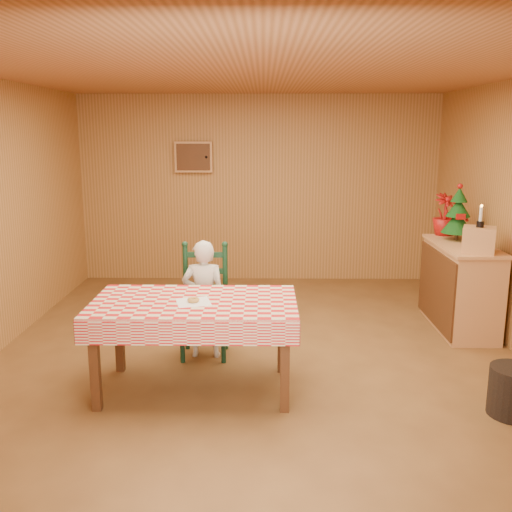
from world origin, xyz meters
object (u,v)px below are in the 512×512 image
(dining_table, at_px, (194,310))
(ladder_chair, at_px, (205,303))
(seated_child, at_px, (204,299))
(crate, at_px, (479,240))
(christmas_tree, at_px, (458,215))
(shelf_unit, at_px, (460,287))

(dining_table, height_order, ladder_chair, ladder_chair)
(seated_child, relative_size, crate, 3.75)
(christmas_tree, bearing_deg, shelf_unit, -91.98)
(dining_table, bearing_deg, crate, 23.20)
(shelf_unit, distance_m, christmas_tree, 0.79)
(ladder_chair, relative_size, shelf_unit, 0.87)
(seated_child, bearing_deg, christmas_tree, -158.27)
(crate, relative_size, christmas_tree, 0.48)
(dining_table, relative_size, seated_child, 1.47)
(christmas_tree, bearing_deg, dining_table, -146.13)
(seated_child, distance_m, shelf_unit, 2.79)
(dining_table, height_order, crate, crate)
(ladder_chair, xyz_separation_m, seated_child, (0.00, -0.06, 0.06))
(seated_child, xyz_separation_m, crate, (2.68, 0.42, 0.49))
(ladder_chair, height_order, crate, crate)
(dining_table, distance_m, ladder_chair, 0.81)
(seated_child, bearing_deg, dining_table, 90.00)
(crate, bearing_deg, dining_table, -156.80)
(shelf_unit, bearing_deg, christmas_tree, 88.02)
(seated_child, height_order, christmas_tree, christmas_tree)
(ladder_chair, bearing_deg, christmas_tree, 20.67)
(ladder_chair, xyz_separation_m, christmas_tree, (2.68, 1.01, 0.71))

